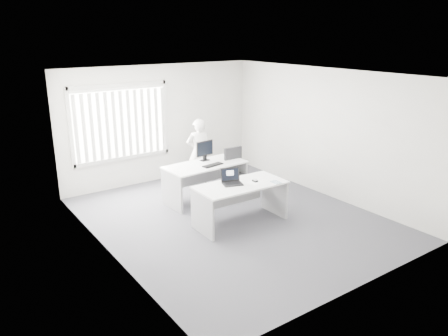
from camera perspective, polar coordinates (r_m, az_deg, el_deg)
ground at (r=8.67m, az=1.16°, el=-6.59°), size 6.00×6.00×0.00m
wall_back at (r=10.70m, az=-8.37°, el=5.76°), size 5.00×0.02×2.80m
wall_front at (r=6.16m, az=17.98°, el=-3.64°), size 5.00×0.02×2.80m
wall_left at (r=7.07m, az=-15.34°, el=-0.71°), size 0.02×6.00×2.80m
wall_right at (r=9.85m, az=13.06°, el=4.49°), size 0.02×6.00×2.80m
ceiling at (r=7.96m, az=1.28°, el=12.17°), size 5.00×6.00×0.02m
window at (r=10.24m, az=-13.32°, el=5.81°), size 2.32×0.06×1.76m
blinds at (r=10.19m, az=-13.18°, el=5.59°), size 2.20×0.10×1.50m
desk_near at (r=8.26m, az=2.17°, el=-3.54°), size 1.76×0.85×0.79m
desk_far at (r=9.45m, az=-2.44°, el=-0.77°), size 1.81×0.93×0.81m
office_chair at (r=9.77m, az=1.71°, el=-1.68°), size 0.62×0.62×1.07m
person at (r=10.37m, az=-3.31°, el=2.13°), size 0.68×0.55×1.60m
laptop at (r=8.10m, az=1.13°, el=-1.24°), size 0.44×0.42×0.28m
paper_sheet at (r=8.29m, az=4.07°, el=-1.86°), size 0.34×0.26×0.00m
mouse at (r=8.32m, az=4.06°, el=-1.62°), size 0.07×0.11×0.05m
booklet at (r=8.33m, az=6.80°, el=-1.83°), size 0.14×0.20×0.01m
keyboard at (r=9.26m, az=-1.47°, el=0.39°), size 0.50×0.23×0.02m
monitor at (r=9.58m, az=-2.55°, el=2.26°), size 0.45×0.18×0.44m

